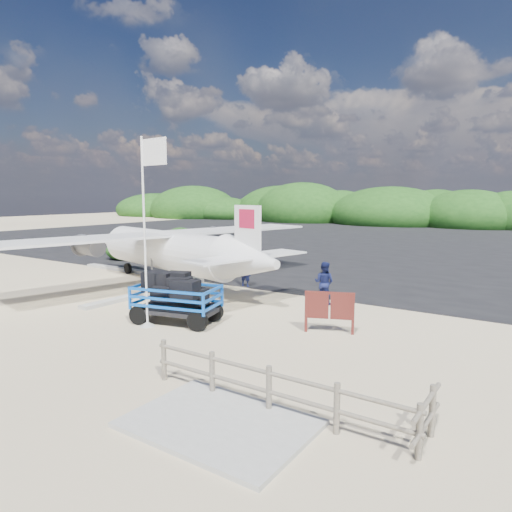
% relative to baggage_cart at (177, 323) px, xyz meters
% --- Properties ---
extents(ground, '(160.00, 160.00, 0.00)m').
position_rel_baggage_cart_xyz_m(ground, '(0.20, 1.21, 0.00)').
color(ground, beige).
extents(asphalt_apron, '(90.00, 50.00, 0.04)m').
position_rel_baggage_cart_xyz_m(asphalt_apron, '(0.20, 31.21, 0.00)').
color(asphalt_apron, '#B2B2B2').
rests_on(asphalt_apron, ground).
extents(lagoon, '(9.00, 7.00, 0.40)m').
position_rel_baggage_cart_xyz_m(lagoon, '(-8.80, 2.71, 0.00)').
color(lagoon, '#B2B2B2').
rests_on(lagoon, ground).
extents(walkway_pad, '(3.50, 2.50, 0.10)m').
position_rel_baggage_cart_xyz_m(walkway_pad, '(5.70, -4.79, 0.00)').
color(walkway_pad, '#B2B2B2').
rests_on(walkway_pad, ground).
extents(vegetation_band, '(124.00, 8.00, 4.40)m').
position_rel_baggage_cart_xyz_m(vegetation_band, '(0.20, 56.21, 0.00)').
color(vegetation_band, '#B2B2B2').
rests_on(vegetation_band, ground).
extents(fence, '(6.40, 2.00, 1.10)m').
position_rel_baggage_cart_xyz_m(fence, '(6.20, -3.79, 0.00)').
color(fence, '#B2B2B2').
rests_on(fence, ground).
extents(baggage_cart, '(3.48, 2.50, 1.57)m').
position_rel_baggage_cart_xyz_m(baggage_cart, '(0.00, 0.00, 0.00)').
color(baggage_cart, blue).
rests_on(baggage_cart, ground).
extents(flagpole, '(1.32, 0.67, 6.32)m').
position_rel_baggage_cart_xyz_m(flagpole, '(-0.53, -0.88, 0.00)').
color(flagpole, white).
rests_on(flagpole, ground).
extents(signboard, '(1.63, 0.78, 1.39)m').
position_rel_baggage_cart_xyz_m(signboard, '(4.92, 1.87, 0.00)').
color(signboard, '#5D201A').
rests_on(signboard, ground).
extents(crew_a, '(0.70, 0.49, 1.82)m').
position_rel_baggage_cart_xyz_m(crew_a, '(-1.60, 6.42, 0.91)').
color(crew_a, '#111743').
rests_on(crew_a, ground).
extents(crew_b, '(0.88, 0.70, 1.74)m').
position_rel_baggage_cart_xyz_m(crew_b, '(3.03, 5.43, 0.87)').
color(crew_b, '#111743').
rests_on(crew_b, ground).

